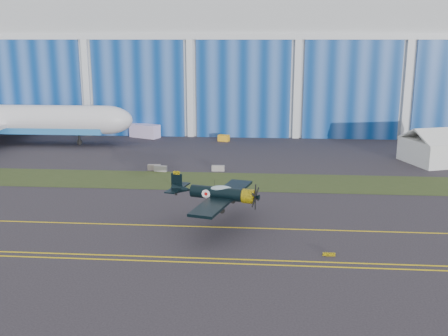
# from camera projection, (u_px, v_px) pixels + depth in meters

# --- Properties ---
(ground) EXTENTS (260.00, 260.00, 0.00)m
(ground) POSITION_uv_depth(u_px,v_px,m) (134.00, 210.00, 63.40)
(ground) COLOR #312C33
(ground) RESTS_ON ground
(grass_median) EXTENTS (260.00, 10.00, 0.02)m
(grass_median) POSITION_uv_depth(u_px,v_px,m) (157.00, 180.00, 76.94)
(grass_median) COLOR #475128
(grass_median) RESTS_ON ground
(hangar) EXTENTS (220.00, 45.70, 30.00)m
(hangar) POSITION_uv_depth(u_px,v_px,m) (203.00, 60.00, 129.24)
(hangar) COLOR silver
(hangar) RESTS_ON ground
(taxiway_centreline) EXTENTS (200.00, 0.20, 0.02)m
(taxiway_centreline) POSITION_uv_depth(u_px,v_px,m) (123.00, 224.00, 58.56)
(taxiway_centreline) COLOR yellow
(taxiway_centreline) RESTS_ON ground
(edge_line_near) EXTENTS (80.00, 0.20, 0.02)m
(edge_line_near) POSITION_uv_depth(u_px,v_px,m) (96.00, 259.00, 49.37)
(edge_line_near) COLOR yellow
(edge_line_near) RESTS_ON ground
(edge_line_far) EXTENTS (80.00, 0.20, 0.02)m
(edge_line_far) POSITION_uv_depth(u_px,v_px,m) (99.00, 255.00, 50.34)
(edge_line_far) COLOR yellow
(edge_line_far) RESTS_ON ground
(guard_board_right) EXTENTS (1.20, 0.15, 0.35)m
(guard_board_right) POSITION_uv_depth(u_px,v_px,m) (329.00, 254.00, 50.05)
(guard_board_right) COLOR yellow
(guard_board_right) RESTS_ON ground
(warbird) EXTENTS (14.59, 16.27, 4.10)m
(warbird) POSITION_uv_depth(u_px,v_px,m) (217.00, 193.00, 57.10)
(warbird) COLOR black
(warbird) RESTS_ON ground
(tent) EXTENTS (15.28, 13.16, 5.99)m
(tent) POSITION_uv_depth(u_px,v_px,m) (447.00, 145.00, 87.26)
(tent) COLOR white
(tent) RESTS_ON ground
(shipping_container) EXTENTS (6.82, 4.95, 2.75)m
(shipping_container) POSITION_uv_depth(u_px,v_px,m) (145.00, 131.00, 109.73)
(shipping_container) COLOR #E4C8FC
(shipping_container) RESTS_ON ground
(tug) EXTENTS (2.44, 1.86, 1.26)m
(tug) POSITION_uv_depth(u_px,v_px,m) (224.00, 138.00, 105.93)
(tug) COLOR yellow
(tug) RESTS_ON ground
(gse_box) EXTENTS (3.22, 2.54, 1.71)m
(gse_box) POSITION_uv_depth(u_px,v_px,m) (439.00, 142.00, 100.89)
(gse_box) COLOR #8A9AA2
(gse_box) RESTS_ON ground
(barrier_a) EXTENTS (2.03, 0.69, 0.90)m
(barrier_a) POSITION_uv_depth(u_px,v_px,m) (154.00, 167.00, 82.61)
(barrier_a) COLOR gray
(barrier_a) RESTS_ON ground
(barrier_b) EXTENTS (2.06, 0.84, 0.90)m
(barrier_b) POSITION_uv_depth(u_px,v_px,m) (161.00, 169.00, 81.79)
(barrier_b) COLOR #999493
(barrier_b) RESTS_ON ground
(barrier_c) EXTENTS (2.01, 0.64, 0.90)m
(barrier_c) POSITION_uv_depth(u_px,v_px,m) (218.00, 168.00, 82.01)
(barrier_c) COLOR gray
(barrier_c) RESTS_ON ground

